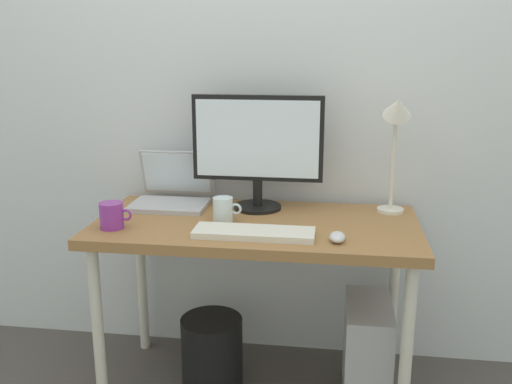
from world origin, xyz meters
name	(u,v)px	position (x,y,z in m)	size (l,w,h in m)	color
back_wall	(268,71)	(0.00, 0.37, 1.30)	(4.40, 0.04, 2.60)	silver
desk	(256,239)	(0.00, 0.00, 0.66)	(1.27, 0.62, 0.74)	olive
monitor	(258,145)	(-0.02, 0.18, 1.01)	(0.54, 0.20, 0.48)	black
laptop	(172,191)	(-0.39, 0.20, 0.80)	(0.32, 0.28, 0.22)	#B2B2B7
desk_lamp	(396,127)	(0.53, 0.18, 1.10)	(0.11, 0.16, 0.50)	silver
keyboard	(254,233)	(0.02, -0.17, 0.75)	(0.44, 0.14, 0.02)	silver
mouse	(337,237)	(0.32, -0.19, 0.76)	(0.06, 0.09, 0.03)	silver
coffee_mug	(112,216)	(-0.53, -0.16, 0.79)	(0.12, 0.09, 0.10)	purple
glass_cup	(223,210)	(-0.13, -0.02, 0.79)	(0.11, 0.08, 0.10)	silver
computer_tower	(367,352)	(0.45, -0.01, 0.21)	(0.18, 0.36, 0.42)	#B2B2B7
wastebasket	(212,351)	(-0.19, 0.01, 0.15)	(0.26, 0.26, 0.30)	black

